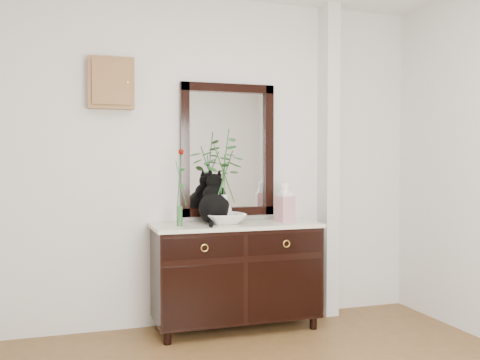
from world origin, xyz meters
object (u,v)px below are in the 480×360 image
object	(u,v)px
sideboard	(236,270)
cat	(214,198)
ginger_jar	(285,201)
lotus_bowl	(224,219)

from	to	relation	value
sideboard	cat	world-z (taller)	cat
ginger_jar	cat	bearing A→B (deg)	174.30
sideboard	lotus_bowl	size ratio (longest dim) A/B	3.97
sideboard	ginger_jar	size ratio (longest dim) A/B	3.98
sideboard	lotus_bowl	bearing A→B (deg)	173.88
ginger_jar	sideboard	bearing A→B (deg)	178.54
cat	ginger_jar	xyz separation A→B (m)	(0.58, -0.06, -0.04)
cat	lotus_bowl	xyz separation A→B (m)	(0.07, -0.04, -0.16)
lotus_bowl	sideboard	bearing A→B (deg)	-6.12
cat	ginger_jar	size ratio (longest dim) A/B	1.22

